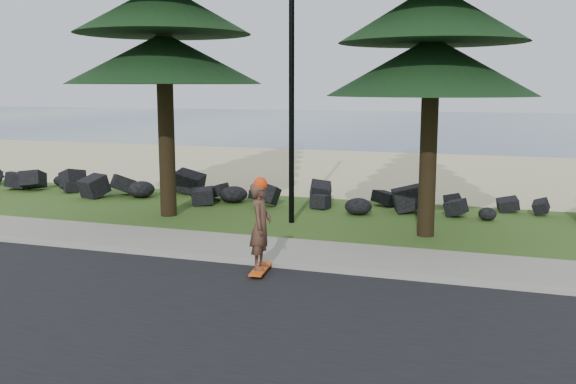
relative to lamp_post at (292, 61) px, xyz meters
name	(u,v)px	position (x,y,z in m)	size (l,w,h in m)	color
ground	(244,252)	(0.00, -3.20, -4.13)	(160.00, 160.00, 0.00)	#3E5C1C
road	(129,324)	(0.00, -7.70, -4.12)	(160.00, 7.00, 0.02)	black
kerb	(227,260)	(0.00, -4.10, -4.08)	(160.00, 0.20, 0.10)	#A09E90
sidewalk	(248,248)	(0.00, -3.00, -4.09)	(160.00, 2.00, 0.08)	gray
beach_sand	(375,170)	(0.00, 11.30, -4.13)	(160.00, 15.00, 0.01)	beige
ocean	(449,123)	(0.00, 47.80, -4.13)	(160.00, 58.00, 0.01)	#3E5E77
seawall_boulders	(317,206)	(0.00, 2.40, -4.13)	(60.00, 2.40, 1.10)	black
lamp_post	(292,61)	(0.00, 0.00, 0.00)	(0.25, 0.14, 8.14)	black
skateboarder	(261,226)	(0.92, -4.60, -3.21)	(0.46, 1.01, 1.83)	#F6550E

